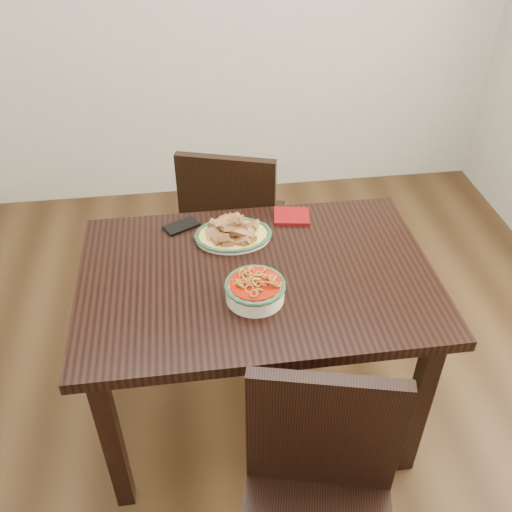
{
  "coord_description": "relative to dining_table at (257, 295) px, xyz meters",
  "views": [
    {
      "loc": [
        -0.16,
        -1.53,
        2.0
      ],
      "look_at": [
        0.05,
        -0.03,
        0.81
      ],
      "focal_mm": 40.0,
      "sensor_mm": 36.0,
      "label": 1
    }
  ],
  "objects": [
    {
      "name": "chair_far",
      "position": [
        -0.02,
        0.68,
        -0.15
      ],
      "size": [
        0.53,
        0.53,
        0.89
      ],
      "rotation": [
        0.0,
        0.0,
        2.84
      ],
      "color": "black",
      "rests_on": "ground"
    },
    {
      "name": "floor",
      "position": [
        -0.05,
        0.05,
        -0.65
      ],
      "size": [
        3.5,
        3.5,
        0.0
      ],
      "primitive_type": "plane",
      "color": "#342210",
      "rests_on": "ground"
    },
    {
      "name": "dining_table",
      "position": [
        0.0,
        0.0,
        0.0
      ],
      "size": [
        1.21,
        0.81,
        0.75
      ],
      "color": "black",
      "rests_on": "ground"
    },
    {
      "name": "fish_plate",
      "position": [
        -0.06,
        0.21,
        0.14
      ],
      "size": [
        0.28,
        0.22,
        0.11
      ],
      "color": "beige",
      "rests_on": "dining_table"
    },
    {
      "name": "chair_near",
      "position": [
        0.08,
        -0.7,
        -0.15
      ],
      "size": [
        0.51,
        0.51,
        0.89
      ],
      "rotation": [
        0.0,
        0.0,
        -0.24
      ],
      "color": "black",
      "rests_on": "ground"
    },
    {
      "name": "noodle_bowl",
      "position": [
        -0.02,
        -0.12,
        0.14
      ],
      "size": [
        0.2,
        0.2,
        0.08
      ],
      "color": "#F3E8CD",
      "rests_on": "dining_table"
    },
    {
      "name": "smartphone",
      "position": [
        -0.25,
        0.31,
        0.1
      ],
      "size": [
        0.14,
        0.12,
        0.01
      ],
      "primitive_type": "cube",
      "rotation": [
        0.0,
        0.0,
        0.49
      ],
      "color": "black",
      "rests_on": "dining_table"
    },
    {
      "name": "napkin",
      "position": [
        0.18,
        0.32,
        0.1
      ],
      "size": [
        0.15,
        0.13,
        0.01
      ],
      "primitive_type": "cube",
      "rotation": [
        0.0,
        0.0,
        -0.16
      ],
      "color": "maroon",
      "rests_on": "dining_table"
    }
  ]
}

